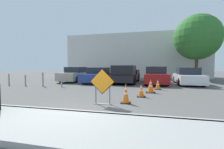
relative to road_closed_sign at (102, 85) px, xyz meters
The scene contains 19 objects.
ground_plane 8.63m from the road_closed_sign, 94.54° to the left, with size 96.00×96.00×0.00m, color #565451.
sidewalk_strip 2.64m from the road_closed_sign, 105.52° to the right, with size 30.22×2.04×0.14m.
curb_lip 1.73m from the road_closed_sign, 115.46° to the right, with size 30.22×0.20×0.14m.
road_closed_sign is the anchor object (origin of this frame).
traffic_cone_nearest 1.03m from the road_closed_sign, 25.91° to the left, with size 0.39×0.39×0.81m.
traffic_cone_second 2.42m from the road_closed_sign, 52.94° to the left, with size 0.41×0.41×0.65m.
traffic_cone_third 3.81m from the road_closed_sign, 59.57° to the left, with size 0.53×0.53×0.78m.
traffic_cone_fourth 5.27m from the road_closed_sign, 62.66° to the left, with size 0.42×0.42×0.69m.
parked_car_nearest 10.36m from the road_closed_sign, 122.28° to the left, with size 1.89×4.63×1.49m.
parked_car_second 8.66m from the road_closed_sign, 109.37° to the left, with size 2.18×4.65×1.44m.
pickup_truck 8.42m from the road_closed_sign, 91.56° to the left, with size 2.31×5.63×1.62m.
parked_car_third 8.58m from the road_closed_sign, 73.41° to the left, with size 1.95×4.71×1.52m.
parked_car_fourth 9.81m from the road_closed_sign, 58.60° to the left, with size 2.02×4.61×1.44m.
bollard_nearest 6.33m from the road_closed_sign, 135.71° to the left, with size 0.12×0.12×0.86m.
bollard_second 7.56m from the road_closed_sign, 144.22° to the left, with size 0.12×0.12×1.09m.
bollard_third 8.91m from the road_closed_sign, 150.26° to the left, with size 0.12×0.12×0.87m.
bollard_fourth 10.33m from the road_closed_sign, 154.68° to the left, with size 0.12×0.12×0.94m.
building_facade_backdrop 18.08m from the road_closed_sign, 90.57° to the left, with size 20.15×5.00×6.32m.
street_tree_behind_lot 14.43m from the road_closed_sign, 60.40° to the left, with size 4.76×4.76×7.03m.
Camera 1 is at (2.37, -4.16, 1.46)m, focal length 24.00 mm.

